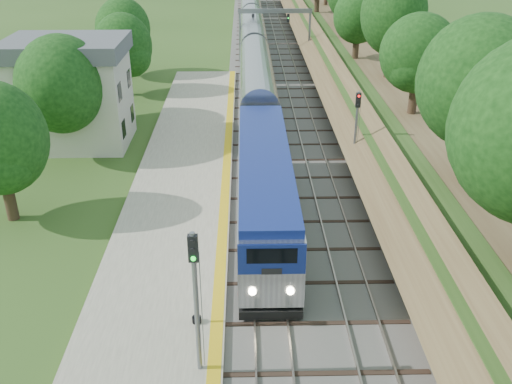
{
  "coord_description": "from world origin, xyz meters",
  "views": [
    {
      "loc": [
        -1.08,
        -11.64,
        16.4
      ],
      "look_at": [
        -0.5,
        15.56,
        2.8
      ],
      "focal_mm": 40.0,
      "sensor_mm": 36.0,
      "label": 1
    }
  ],
  "objects_px": {
    "signal_gantry": "(275,21)",
    "signal_farside": "(356,125)",
    "lamppost_far": "(195,288)",
    "train": "(253,44)",
    "signal_platform": "(195,289)",
    "station_building": "(71,92)"
  },
  "relations": [
    {
      "from": "signal_gantry",
      "to": "lamppost_far",
      "type": "relative_size",
      "value": 2.09
    },
    {
      "from": "signal_gantry",
      "to": "signal_platform",
      "type": "relative_size",
      "value": 1.38
    },
    {
      "from": "signal_platform",
      "to": "signal_gantry",
      "type": "bearing_deg",
      "value": 83.85
    },
    {
      "from": "station_building",
      "to": "signal_gantry",
      "type": "distance_m",
      "value": 29.94
    },
    {
      "from": "signal_gantry",
      "to": "signal_farside",
      "type": "xyz_separation_m",
      "value": [
        3.73,
        -31.64,
        -1.13
      ]
    },
    {
      "from": "signal_platform",
      "to": "train",
      "type": "bearing_deg",
      "value": 86.69
    },
    {
      "from": "train",
      "to": "lamppost_far",
      "type": "bearing_deg",
      "value": -93.89
    },
    {
      "from": "station_building",
      "to": "signal_platform",
      "type": "distance_m",
      "value": 27.21
    },
    {
      "from": "signal_gantry",
      "to": "train",
      "type": "distance_m",
      "value": 3.61
    },
    {
      "from": "lamppost_far",
      "to": "signal_farside",
      "type": "distance_m",
      "value": 18.17
    },
    {
      "from": "station_building",
      "to": "train",
      "type": "height_order",
      "value": "station_building"
    },
    {
      "from": "signal_platform",
      "to": "lamppost_far",
      "type": "bearing_deg",
      "value": 96.68
    },
    {
      "from": "signal_gantry",
      "to": "train",
      "type": "relative_size",
      "value": 0.09
    },
    {
      "from": "signal_gantry",
      "to": "train",
      "type": "height_order",
      "value": "signal_gantry"
    },
    {
      "from": "station_building",
      "to": "signal_platform",
      "type": "bearing_deg",
      "value": -65.93
    },
    {
      "from": "signal_farside",
      "to": "signal_gantry",
      "type": "bearing_deg",
      "value": 96.72
    },
    {
      "from": "signal_gantry",
      "to": "signal_platform",
      "type": "height_order",
      "value": "signal_platform"
    },
    {
      "from": "train",
      "to": "signal_farside",
      "type": "distance_m",
      "value": 32.52
    },
    {
      "from": "train",
      "to": "signal_platform",
      "type": "height_order",
      "value": "signal_platform"
    },
    {
      "from": "lamppost_far",
      "to": "signal_platform",
      "type": "height_order",
      "value": "signal_platform"
    },
    {
      "from": "train",
      "to": "signal_farside",
      "type": "relative_size",
      "value": 16.44
    },
    {
      "from": "lamppost_far",
      "to": "signal_platform",
      "type": "distance_m",
      "value": 3.38
    }
  ]
}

